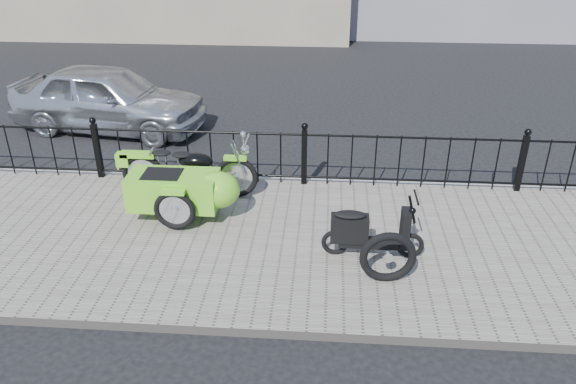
# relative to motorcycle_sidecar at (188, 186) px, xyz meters

# --- Properties ---
(ground) EXTENTS (120.00, 120.00, 0.00)m
(ground) POSITION_rel_motorcycle_sidecar_xyz_m (1.67, -0.12, -0.59)
(ground) COLOR black
(ground) RESTS_ON ground
(sidewalk) EXTENTS (30.00, 3.80, 0.12)m
(sidewalk) POSITION_rel_motorcycle_sidecar_xyz_m (1.67, -0.62, -0.53)
(sidewalk) COLOR #6E665D
(sidewalk) RESTS_ON ground
(curb) EXTENTS (30.00, 0.10, 0.12)m
(curb) POSITION_rel_motorcycle_sidecar_xyz_m (1.67, 1.32, -0.53)
(curb) COLOR gray
(curb) RESTS_ON ground
(iron_fence) EXTENTS (14.11, 0.11, 1.08)m
(iron_fence) POSITION_rel_motorcycle_sidecar_xyz_m (1.67, 1.18, -0.01)
(iron_fence) COLOR black
(iron_fence) RESTS_ON sidewalk
(motorcycle_sidecar) EXTENTS (2.28, 1.48, 0.98)m
(motorcycle_sidecar) POSITION_rel_motorcycle_sidecar_xyz_m (0.00, 0.00, 0.00)
(motorcycle_sidecar) COLOR black
(motorcycle_sidecar) RESTS_ON sidewalk
(scooter) EXTENTS (1.36, 0.40, 0.92)m
(scooter) POSITION_rel_motorcycle_sidecar_xyz_m (2.59, -0.94, -0.12)
(scooter) COLOR black
(scooter) RESTS_ON sidewalk
(spare_tire) EXTENTS (0.71, 0.15, 0.70)m
(spare_tire) POSITION_rel_motorcycle_sidecar_xyz_m (2.83, -1.50, -0.12)
(spare_tire) COLOR black
(spare_tire) RESTS_ON sidewalk
(sedan_car) EXTENTS (4.25, 2.23, 1.38)m
(sedan_car) POSITION_rel_motorcycle_sidecar_xyz_m (-2.57, 3.73, 0.10)
(sedan_car) COLOR silver
(sedan_car) RESTS_ON ground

